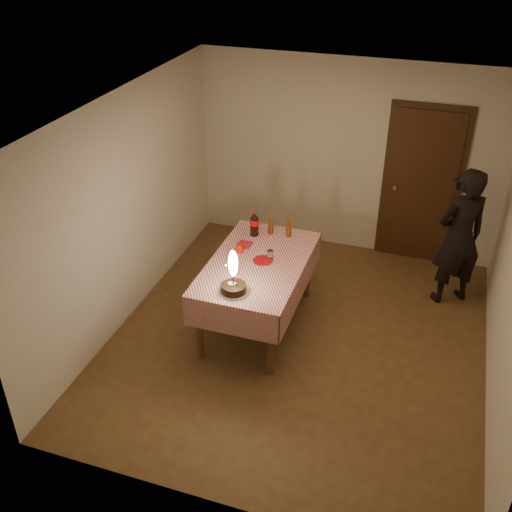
% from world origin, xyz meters
% --- Properties ---
extents(ground, '(4.00, 4.50, 0.01)m').
position_xyz_m(ground, '(0.00, 0.00, 0.00)').
color(ground, brown).
rests_on(ground, ground).
extents(room_shell, '(4.04, 4.54, 2.62)m').
position_xyz_m(room_shell, '(0.03, 0.08, 1.65)').
color(room_shell, beige).
rests_on(room_shell, ground).
extents(dining_table, '(1.02, 1.72, 0.84)m').
position_xyz_m(dining_table, '(-0.52, 0.11, 0.73)').
color(dining_table, brown).
rests_on(dining_table, ground).
extents(birthday_cake, '(0.32, 0.32, 0.48)m').
position_xyz_m(birthday_cake, '(-0.56, -0.50, 0.97)').
color(birthday_cake, white).
rests_on(birthday_cake, dining_table).
extents(red_plate, '(0.22, 0.22, 0.01)m').
position_xyz_m(red_plate, '(-0.47, 0.15, 0.85)').
color(red_plate, '#A70B12').
rests_on(red_plate, dining_table).
extents(red_cup, '(0.08, 0.08, 0.10)m').
position_xyz_m(red_cup, '(-0.77, 0.25, 0.89)').
color(red_cup, red).
rests_on(red_cup, dining_table).
extents(clear_cup, '(0.07, 0.07, 0.09)m').
position_xyz_m(clear_cup, '(-0.41, 0.24, 0.89)').
color(clear_cup, silver).
rests_on(clear_cup, dining_table).
extents(napkin_stack, '(0.15, 0.15, 0.02)m').
position_xyz_m(napkin_stack, '(-0.77, 0.40, 0.85)').
color(napkin_stack, red).
rests_on(napkin_stack, dining_table).
extents(cola_bottle, '(0.10, 0.10, 0.32)m').
position_xyz_m(cola_bottle, '(-0.74, 0.67, 1.00)').
color(cola_bottle, black).
rests_on(cola_bottle, dining_table).
extents(amber_bottle_left, '(0.06, 0.06, 0.25)m').
position_xyz_m(amber_bottle_left, '(-0.57, 0.76, 0.96)').
color(amber_bottle_left, '#5D3110').
rests_on(amber_bottle_left, dining_table).
extents(amber_bottle_right, '(0.06, 0.06, 0.25)m').
position_xyz_m(amber_bottle_right, '(-0.35, 0.77, 0.96)').
color(amber_bottle_right, '#5D3110').
rests_on(amber_bottle_right, dining_table).
extents(photographer, '(0.75, 0.68, 1.72)m').
position_xyz_m(photographer, '(1.54, 1.34, 0.86)').
color(photographer, black).
rests_on(photographer, ground).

